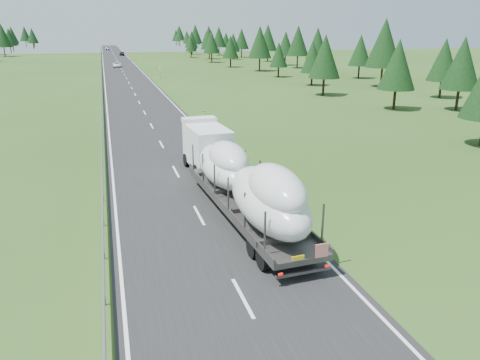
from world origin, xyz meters
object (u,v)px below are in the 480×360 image
object	(u,v)px
boat_truck	(237,173)
distant_car_blue	(107,49)
distant_van	(117,65)
distant_car_dark	(122,54)
highway_sign	(160,70)

from	to	relation	value
boat_truck	distant_car_blue	world-z (taller)	boat_truck
distant_van	distant_car_dark	bearing A→B (deg)	88.32
boat_truck	distant_car_dark	distance (m)	174.31
highway_sign	distant_van	bearing A→B (deg)	103.59
highway_sign	distant_car_blue	bearing A→B (deg)	93.52
distant_van	distant_car_dark	distance (m)	61.25
highway_sign	distant_car_blue	xyz separation A→B (m)	(-9.09, 148.00, -1.08)
distant_car_blue	distant_car_dark	bearing A→B (deg)	-88.03
highway_sign	distant_car_blue	world-z (taller)	highway_sign
boat_truck	distant_car_blue	size ratio (longest dim) A/B	4.58
highway_sign	distant_car_dark	bearing A→B (deg)	92.55
distant_car_dark	distant_car_blue	distance (m)	53.67
highway_sign	boat_truck	size ratio (longest dim) A/B	0.13
highway_sign	distant_car_blue	size ratio (longest dim) A/B	0.59
distant_car_dark	distant_car_blue	bearing A→B (deg)	100.43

